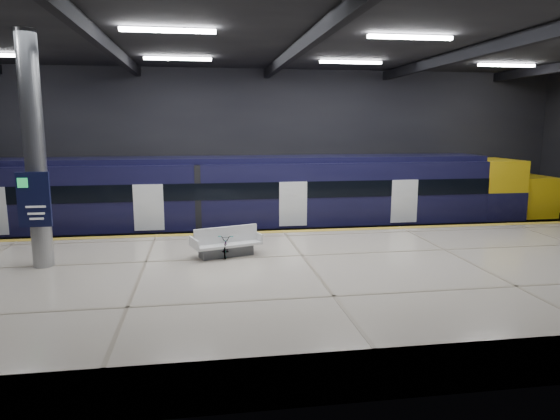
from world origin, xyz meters
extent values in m
plane|color=black|center=(0.00, 0.00, 0.00)|extent=(30.00, 30.00, 0.00)
cube|color=black|center=(0.00, 8.00, 4.00)|extent=(30.00, 0.10, 8.00)
cube|color=black|center=(0.00, -8.00, 4.00)|extent=(30.00, 0.10, 8.00)
cube|color=black|center=(0.00, 0.00, 8.00)|extent=(30.00, 16.00, 0.10)
cube|color=black|center=(-6.00, 0.00, 7.75)|extent=(0.25, 16.00, 0.40)
cube|color=black|center=(0.00, 0.00, 7.75)|extent=(0.25, 16.00, 0.40)
cube|color=black|center=(6.00, 0.00, 7.75)|extent=(0.25, 16.00, 0.40)
cube|color=white|center=(-4.00, -2.00, 7.88)|extent=(2.60, 0.18, 0.10)
cube|color=white|center=(3.00, -2.00, 7.88)|extent=(2.60, 0.18, 0.10)
cube|color=white|center=(-4.00, 4.00, 7.88)|extent=(2.60, 0.18, 0.10)
cube|color=white|center=(3.00, 4.00, 7.88)|extent=(2.60, 0.18, 0.10)
cube|color=white|center=(10.00, 4.00, 7.88)|extent=(2.60, 0.18, 0.10)
cube|color=beige|center=(0.00, -2.50, 0.55)|extent=(30.00, 11.00, 1.10)
cube|color=gold|center=(0.00, 2.75, 1.11)|extent=(30.00, 0.40, 0.01)
cube|color=gray|center=(0.00, 4.78, 0.08)|extent=(30.00, 0.08, 0.16)
cube|color=gray|center=(0.00, 6.22, 0.08)|extent=(30.00, 0.08, 0.16)
cube|color=black|center=(-2.38, 5.50, 0.55)|extent=(24.00, 2.58, 0.80)
cube|color=black|center=(-2.38, 5.50, 2.33)|extent=(24.00, 2.80, 2.75)
cube|color=black|center=(-2.38, 5.50, 3.82)|extent=(24.00, 2.30, 0.24)
cube|color=black|center=(-2.38, 4.09, 2.60)|extent=(24.00, 0.04, 0.70)
cube|color=white|center=(0.62, 4.08, 2.00)|extent=(1.20, 0.05, 1.90)
cube|color=yellow|center=(10.62, 5.50, 2.33)|extent=(2.00, 2.80, 2.75)
ellipsoid|color=yellow|center=(13.22, 5.50, 1.85)|extent=(3.60, 2.52, 1.90)
cube|color=black|center=(10.92, 5.50, 2.50)|extent=(1.60, 2.38, 0.80)
cube|color=#595B60|center=(-2.47, -0.69, 1.26)|extent=(1.80, 1.04, 0.32)
cube|color=white|center=(-2.47, -0.69, 1.51)|extent=(2.33, 1.53, 0.09)
cube|color=white|center=(-2.47, -0.69, 1.81)|extent=(2.07, 0.74, 0.54)
cube|color=white|center=(-3.49, -1.03, 1.64)|extent=(0.34, 0.89, 0.32)
cube|color=white|center=(-1.44, -0.36, 1.64)|extent=(0.34, 0.89, 0.32)
imported|color=#99999E|center=(-2.44, -0.60, 1.47)|extent=(0.69, 1.45, 0.73)
cube|color=black|center=(-3.04, -0.60, 1.28)|extent=(0.35, 0.29, 0.35)
cylinder|color=#9EA0A5|center=(-8.00, -1.00, 4.55)|extent=(0.60, 0.60, 6.90)
cube|color=#0E1134|center=(-8.00, -1.42, 3.20)|extent=(0.90, 0.12, 1.60)
camera|label=1|loc=(-3.18, -16.57, 5.33)|focal=32.00mm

